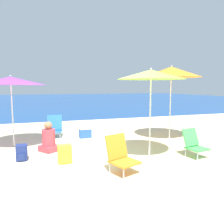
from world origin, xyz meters
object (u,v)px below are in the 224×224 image
object	(u,v)px
beach_umbrella_orange	(171,72)
backpack_navy	(22,153)
beach_umbrella_purple	(11,81)
beach_chair_blue	(54,127)
beach_umbrella_lime	(151,75)
beach_chair_orange	(121,154)
person_seated_near	(49,139)
seagull	(56,127)
cooler_box	(85,132)
backpack_yellow	(65,154)
beach_chair_green	(194,143)

from	to	relation	value
beach_umbrella_orange	backpack_navy	world-z (taller)	beach_umbrella_orange
beach_umbrella_purple	beach_chair_blue	distance (m)	2.11
beach_umbrella_lime	beach_chair_orange	distance (m)	2.04
beach_umbrella_orange	beach_chair_blue	size ratio (longest dim) A/B	3.21
beach_umbrella_lime	person_seated_near	bearing A→B (deg)	151.98
seagull	person_seated_near	bearing A→B (deg)	-97.63
beach_chair_blue	backpack_navy	bearing A→B (deg)	-100.90
cooler_box	backpack_yellow	bearing A→B (deg)	-112.08
beach_umbrella_orange	beach_chair_orange	bearing A→B (deg)	-139.66
beach_chair_green	seagull	xyz separation A→B (m)	(-2.99, 4.46, -0.20)
backpack_yellow	cooler_box	xyz separation A→B (m)	(0.92, 2.27, -0.01)
backpack_navy	cooler_box	world-z (taller)	cooler_box
beach_umbrella_orange	beach_chair_orange	xyz separation A→B (m)	(-2.54, -2.16, -1.82)
seagull	backpack_yellow	bearing A→B (deg)	-91.19
beach_umbrella_purple	beach_chair_orange	distance (m)	3.85
cooler_box	beach_umbrella_purple	bearing A→B (deg)	-168.65
beach_umbrella_purple	beach_chair_orange	size ratio (longest dim) A/B	2.72
beach_chair_green	backpack_navy	bearing A→B (deg)	155.55
beach_chair_blue	backpack_yellow	distance (m)	2.70
beach_umbrella_purple	backpack_navy	distance (m)	2.19
beach_umbrella_lime	beach_umbrella_orange	xyz separation A→B (m)	(1.52, 1.47, 0.18)
backpack_navy	beach_umbrella_orange	bearing A→B (deg)	9.84
beach_umbrella_lime	seagull	bearing A→B (deg)	115.25
beach_chair_orange	person_seated_near	distance (m)	2.34
beach_umbrella_lime	beach_umbrella_purple	world-z (taller)	beach_umbrella_lime
beach_chair_blue	beach_umbrella_purple	bearing A→B (deg)	-133.26
beach_umbrella_lime	beach_umbrella_purple	distance (m)	3.86
beach_chair_blue	backpack_yellow	world-z (taller)	beach_chair_blue
backpack_yellow	backpack_navy	size ratio (longest dim) A/B	1.11
beach_umbrella_purple	beach_chair_blue	xyz separation A→B (m)	(1.19, 0.86, -1.52)
beach_chair_orange	cooler_box	size ratio (longest dim) A/B	1.84
beach_umbrella_lime	person_seated_near	distance (m)	3.13
beach_chair_green	backpack_navy	size ratio (longest dim) A/B	1.85
cooler_box	seagull	distance (m)	1.85
backpack_yellow	cooler_box	world-z (taller)	backpack_yellow
beach_chair_green	beach_chair_blue	xyz separation A→B (m)	(-3.13, 3.23, 0.02)
cooler_box	beach_chair_green	bearing A→B (deg)	-52.46
beach_chair_blue	person_seated_near	xyz separation A→B (m)	(-0.25, -1.66, -0.04)
beach_chair_green	backpack_navy	distance (m)	4.14
backpack_yellow	backpack_navy	bearing A→B (deg)	152.77
seagull	beach_chair_orange	bearing A→B (deg)	-79.06
beach_umbrella_lime	seagull	world-z (taller)	beach_umbrella_lime
backpack_yellow	beach_umbrella_purple	bearing A→B (deg)	124.16
cooler_box	beach_chair_orange	bearing A→B (deg)	-88.32
cooler_box	beach_umbrella_lime	bearing A→B (deg)	-65.87
beach_umbrella_lime	beach_chair_blue	distance (m)	3.94
beach_chair_green	person_seated_near	size ratio (longest dim) A/B	0.84
beach_chair_blue	cooler_box	world-z (taller)	beach_chair_blue
beach_chair_green	person_seated_near	xyz separation A→B (m)	(-3.38, 1.57, -0.02)
beach_chair_orange	cooler_box	xyz separation A→B (m)	(-0.09, 3.16, -0.17)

